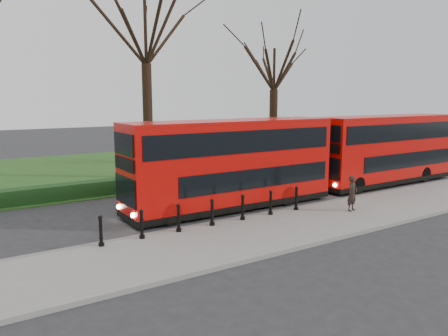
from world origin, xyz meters
TOP-DOWN VIEW (x-y plane):
  - ground at (0.00, 0.00)m, footprint 120.00×120.00m
  - pavement at (0.00, -3.00)m, footprint 60.00×4.00m
  - kerb at (0.00, -1.00)m, footprint 60.00×0.25m
  - grass_verge at (0.00, 15.00)m, footprint 60.00×18.00m
  - hedge at (0.00, 6.80)m, footprint 60.00×0.90m
  - yellow_line_outer at (0.00, -0.70)m, footprint 60.00×0.10m
  - yellow_line_inner at (0.00, -0.50)m, footprint 60.00×0.10m
  - tree_mid at (2.00, 10.00)m, footprint 8.24×8.24m
  - tree_right at (12.00, 10.00)m, footprint 6.53×6.53m
  - bollard_row at (-0.29, -1.35)m, footprint 8.86×0.15m
  - bus_lead at (2.17, 0.93)m, footprint 10.18×2.34m
  - bus_rear at (13.03, 0.82)m, footprint 10.06×2.31m
  - pedestrian at (6.00, -2.80)m, footprint 0.63×0.48m

SIDE VIEW (x-z plane):
  - ground at x=0.00m, z-range 0.00..0.00m
  - yellow_line_outer at x=0.00m, z-range 0.00..0.01m
  - yellow_line_inner at x=0.00m, z-range 0.00..0.01m
  - grass_verge at x=0.00m, z-range 0.00..0.06m
  - pavement at x=0.00m, z-range 0.00..0.15m
  - kerb at x=0.00m, z-range -0.01..0.15m
  - hedge at x=0.00m, z-range 0.00..0.80m
  - bollard_row at x=-0.29m, z-range 0.15..1.15m
  - pedestrian at x=6.00m, z-range 0.15..1.70m
  - bus_rear at x=13.03m, z-range 0.02..4.01m
  - bus_lead at x=2.17m, z-range 0.02..4.06m
  - tree_right at x=12.00m, z-range 2.31..12.52m
  - tree_mid at x=2.00m, z-range 2.93..15.81m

